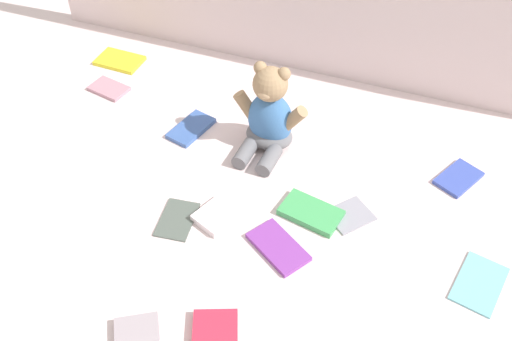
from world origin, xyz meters
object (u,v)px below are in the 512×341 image
Objects in this scene: teddy_bear at (269,118)px; book_case_3 at (458,178)px; book_case_0 at (480,283)px; book_case_2 at (215,338)px; book_case_8 at (177,219)px; book_case_12 at (350,215)px; book_case_11 at (120,61)px; book_case_7 at (191,128)px; book_case_4 at (109,89)px; book_case_1 at (217,215)px; book_case_6 at (311,213)px; book_case_9 at (278,247)px.

teddy_bear is 0.47m from book_case_3.
book_case_2 is (-0.45, -0.30, 0.00)m from book_case_0.
book_case_12 is at bearing -164.71° from book_case_8.
book_case_12 is at bearing -4.18° from book_case_0.
book_case_3 is at bearing 83.69° from book_case_11.
book_case_7 is 1.12× the size of book_case_8.
book_case_4 reaches higher than book_case_8.
book_case_7 is (-0.75, 0.22, 0.00)m from book_case_0.
book_case_1 is 0.58m from book_case_3.
book_case_12 is (0.78, -0.34, -0.00)m from book_case_11.
book_case_6 is (0.08, 0.36, -0.00)m from book_case_2.
book_case_11 is (-1.00, 0.14, 0.00)m from book_case_3.
book_case_8 is at bearing 42.77° from book_case_11.
book_case_8 is (-0.11, -0.31, -0.08)m from teddy_bear.
book_case_12 is at bearing -7.92° from book_case_9.
book_case_1 reaches higher than book_case_3.
teddy_bear is 1.71× the size of book_case_9.
book_case_6 is at bearing 3.46° from book_case_0.
teddy_bear is 0.22m from book_case_7.
book_case_3 is 0.48m from book_case_9.
book_case_1 is 0.31m from book_case_7.
book_case_4 is at bearing -50.11° from book_case_8.
book_case_3 is at bearing 100.87° from book_case_4.
book_case_2 is 1.00× the size of book_case_3.
book_case_4 is at bearing 176.95° from teddy_bear.
book_case_7 is 0.44m from book_case_9.
book_case_1 reaches higher than book_case_9.
book_case_9 is (0.16, -0.03, -0.00)m from book_case_1.
book_case_2 is (0.12, -0.28, 0.00)m from book_case_1.
book_case_11 is (-0.43, 0.49, 0.00)m from book_case_8.
book_case_9 is (0.62, -0.36, 0.00)m from book_case_4.
book_case_0 is 1.21× the size of book_case_3.
book_case_9 is at bearing 55.53° from book_case_11.
book_case_12 is (0.46, -0.14, -0.00)m from book_case_7.
book_case_6 is at bearing 169.98° from book_case_7.
book_case_1 is 0.30m from book_case_12.
book_case_2 is 0.70m from book_case_3.
book_case_8 is 0.39m from book_case_12.
book_case_3 is 0.96m from book_case_4.
teddy_bear is at bearing -12.33° from book_case_0.
book_case_7 is at bearing -4.65° from book_case_0.
book_case_7 is (-0.21, -0.02, -0.08)m from teddy_bear.
teddy_bear is at bearing 31.95° from book_case_3.
book_case_1 is 0.68× the size of book_case_9.
book_case_2 is at bearing -77.74° from teddy_bear.
teddy_bear is 0.31m from book_case_12.
book_case_0 is at bearing 70.05° from book_case_11.
book_case_0 is 0.30m from book_case_3.
book_case_9 is at bearing 72.84° from book_case_3.
book_case_4 is 0.70m from book_case_6.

